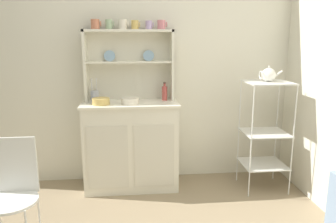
{
  "coord_description": "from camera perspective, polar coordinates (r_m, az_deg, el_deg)",
  "views": [
    {
      "loc": [
        -0.05,
        -1.81,
        1.5
      ],
      "look_at": [
        0.25,
        1.12,
        0.84
      ],
      "focal_mm": 34.86,
      "sensor_mm": 36.0,
      "label": 1
    }
  ],
  "objects": [
    {
      "name": "cup_cream_2",
      "position": [
        3.3,
        -7.91,
        14.85
      ],
      "size": [
        0.1,
        0.08,
        0.09
      ],
      "color": "silver",
      "rests_on": "hutch_shelf_unit"
    },
    {
      "name": "porcelain_teapot",
      "position": [
        3.29,
        17.17,
        6.15
      ],
      "size": [
        0.22,
        0.13,
        0.15
      ],
      "color": "white",
      "rests_on": "bakers_rack"
    },
    {
      "name": "bowl_floral_medium",
      "position": [
        3.16,
        -6.66,
        1.84
      ],
      "size": [
        0.17,
        0.17,
        0.06
      ],
      "primitive_type": "cylinder",
      "color": "silver",
      "rests_on": "hutch_cabinet"
    },
    {
      "name": "hutch_cabinet",
      "position": [
        3.34,
        -6.45,
        -5.72
      ],
      "size": [
        0.95,
        0.45,
        0.89
      ],
      "color": "silver",
      "rests_on": "ground"
    },
    {
      "name": "jam_bottle",
      "position": [
        3.32,
        -0.6,
        3.29
      ],
      "size": [
        0.05,
        0.05,
        0.19
      ],
      "color": "#B74C47",
      "rests_on": "hutch_cabinet"
    },
    {
      "name": "bakers_rack",
      "position": [
        3.38,
        16.64,
        -2.37
      ],
      "size": [
        0.43,
        0.39,
        1.1
      ],
      "color": "silver",
      "rests_on": "ground"
    },
    {
      "name": "hutch_shelf_unit",
      "position": [
        3.35,
        -6.79,
        8.98
      ],
      "size": [
        0.88,
        0.18,
        0.7
      ],
      "color": "silver",
      "rests_on": "hutch_cabinet"
    },
    {
      "name": "bowl_mixing_large",
      "position": [
        3.17,
        -11.66,
        1.76
      ],
      "size": [
        0.17,
        0.17,
        0.06
      ],
      "primitive_type": "cylinder",
      "color": "#DBB760",
      "rests_on": "hutch_cabinet"
    },
    {
      "name": "utensil_jar",
      "position": [
        3.32,
        -12.7,
        2.69
      ],
      "size": [
        0.08,
        0.08,
        0.23
      ],
      "color": "#B2B7C6",
      "rests_on": "hutch_cabinet"
    },
    {
      "name": "wall_back",
      "position": [
        3.44,
        -5.12,
        8.34
      ],
      "size": [
        3.84,
        0.05,
        2.5
      ],
      "primitive_type": "cube",
      "color": "silver",
      "rests_on": "ground"
    },
    {
      "name": "cup_terracotta_0",
      "position": [
        3.32,
        -12.58,
        14.67
      ],
      "size": [
        0.1,
        0.08,
        0.09
      ],
      "color": "#C67556",
      "rests_on": "hutch_shelf_unit"
    },
    {
      "name": "cup_rose_5",
      "position": [
        3.31,
        -1.13,
        14.92
      ],
      "size": [
        0.09,
        0.08,
        0.09
      ],
      "color": "#D17A84",
      "rests_on": "hutch_shelf_unit"
    },
    {
      "name": "cup_gold_3",
      "position": [
        3.3,
        -5.76,
        14.85
      ],
      "size": [
        0.08,
        0.07,
        0.09
      ],
      "color": "#DBB760",
      "rests_on": "hutch_shelf_unit"
    },
    {
      "name": "cup_sage_1",
      "position": [
        3.31,
        -10.25,
        14.76
      ],
      "size": [
        0.08,
        0.07,
        0.09
      ],
      "color": "#9EB78E",
      "rests_on": "hutch_shelf_unit"
    },
    {
      "name": "wire_chair",
      "position": [
        2.49,
        -25.6,
        -11.98
      ],
      "size": [
        0.36,
        0.36,
        0.85
      ],
      "rotation": [
        0.0,
        0.0,
        -0.36
      ],
      "color": "white",
      "rests_on": "ground"
    },
    {
      "name": "cup_lilac_4",
      "position": [
        3.3,
        -3.35,
        14.86
      ],
      "size": [
        0.08,
        0.07,
        0.08
      ],
      "color": "#B79ECC",
      "rests_on": "hutch_shelf_unit"
    }
  ]
}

